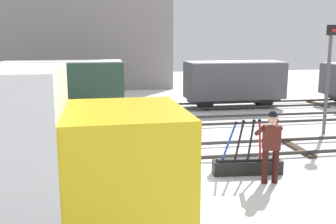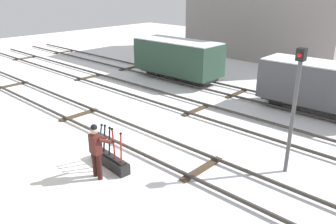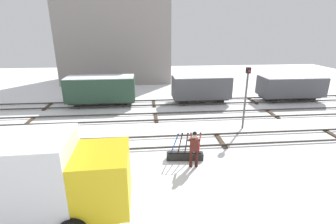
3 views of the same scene
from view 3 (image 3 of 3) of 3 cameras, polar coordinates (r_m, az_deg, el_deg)
The scene contains 12 objects.
ground_plane at distance 13.87m, azimuth -1.98°, elevation -7.40°, with size 60.00×60.00×0.00m, color white.
track_main_line at distance 13.83m, azimuth -1.99°, elevation -7.01°, with size 44.00×1.94×0.18m.
track_siding_near at distance 17.66m, azimuth -2.84°, elevation -1.12°, with size 44.00×1.94×0.18m.
track_siding_far at distance 21.00m, azimuth -3.30°, elevation 2.14°, with size 44.00×1.94×0.18m.
switch_lever_frame at distance 12.24m, azimuth 3.97°, elevation -9.92°, with size 1.82×0.50×1.45m.
rail_worker at distance 11.35m, azimuth 6.10°, elevation -8.08°, with size 0.57×0.68×1.79m.
delivery_truck at distance 9.18m, azimuth -31.12°, elevation -13.01°, with size 6.47×2.61×3.06m.
signal_post at distance 15.93m, azimuth 17.75°, elevation 4.42°, with size 0.24×0.32×3.94m.
apartment_building at distance 31.45m, azimuth -11.91°, elevation 16.95°, with size 12.78×7.11×10.60m.
freight_car_near_switch at distance 20.97m, azimuth -15.36°, elevation 5.15°, with size 5.56×2.21×2.46m.
freight_car_far_end at distance 24.37m, azimuth 26.71°, elevation 5.34°, with size 5.45×2.31×2.20m.
freight_car_back_track at distance 21.21m, azimuth 7.72°, elevation 5.66°, with size 4.93×2.05×2.36m.
Camera 3 is at (-0.71, -12.43, 6.13)m, focal length 26.14 mm.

